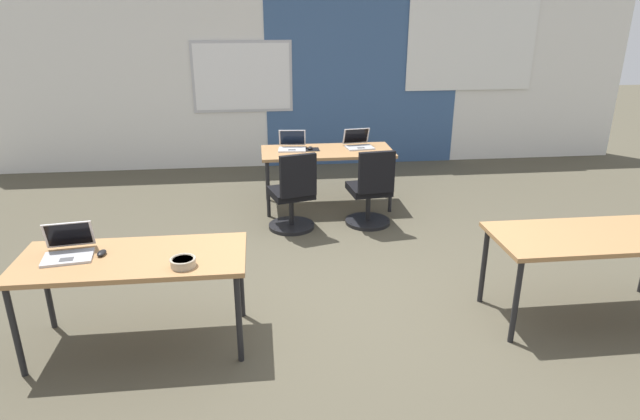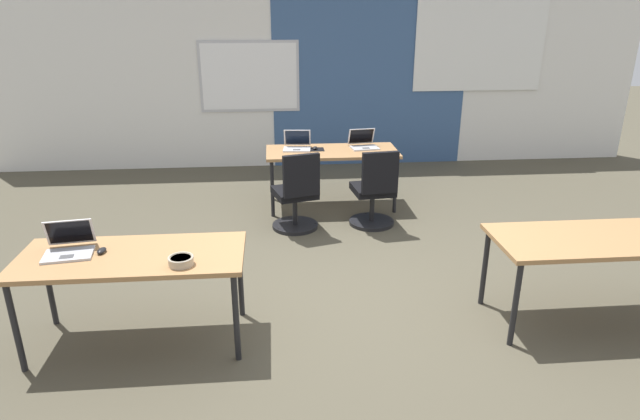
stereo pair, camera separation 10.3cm
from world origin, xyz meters
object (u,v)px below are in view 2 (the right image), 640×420
Objects in this scene: laptop_far_left at (297,145)px; chair_far_right at (374,195)px; laptop_near_left_end at (69,247)px; snack_bowl at (181,260)px; desk_near_left at (132,262)px; desk_near_right at (597,244)px; mouse_near_left_end at (102,251)px; laptop_far_right at (363,144)px; chair_far_left at (297,198)px; mouse_far_left at (315,148)px; desk_far_center at (332,155)px.

chair_far_right is at bearing -39.31° from laptop_far_left.
laptop_near_left_end reaches higher than snack_bowl.
desk_near_right is at bearing 0.00° from desk_near_left.
chair_far_right is 8.62× the size of mouse_near_left_end.
desk_near_right is 4.34× the size of laptop_far_right.
chair_far_left is (-0.88, -0.84, -0.39)m from laptop_far_right.
snack_bowl is (-0.95, -3.10, -0.01)m from laptop_far_left.
desk_near_left is 0.23m from mouse_near_left_end.
laptop_far_left is 0.39× the size of chair_far_left.
mouse_far_left is 0.91m from chair_far_left.
laptop_far_left is at bearing 167.04° from mouse_far_left.
laptop_near_left_end is at bearing 175.06° from mouse_near_left_end.
desk_far_center is 0.43m from laptop_far_right.
desk_near_right is at bearing -55.60° from mouse_far_left.
mouse_near_left_end is at bearing 34.32° from chair_far_right.
mouse_far_left is (-0.20, 0.05, 0.08)m from desk_far_center.
laptop_near_left_end reaches higher than mouse_near_left_end.
desk_far_center is 3.38m from mouse_near_left_end.
chair_far_right is at bearing 29.73° from laptop_near_left_end.
laptop_near_left_end is 3.35m from laptop_far_left.
mouse_far_left is (1.99, 2.79, -0.03)m from laptop_near_left_end.
desk_far_center is at bearing 57.99° from desk_near_left.
mouse_far_left is 0.63× the size of snack_bowl.
chair_far_right is 8.21× the size of mouse_far_left.
desk_near_left is at bearing 152.28° from snack_bowl.
laptop_far_left is (1.33, 2.90, 0.11)m from desk_near_left.
desk_near_right is at bearing 116.28° from chair_far_right.
snack_bowl is at bearing -127.21° from laptop_far_right.
chair_far_left is 2.46m from snack_bowl.
desk_near_left is 1.00× the size of desk_near_right.
laptop_far_left is at bearing 126.80° from desk_near_right.
laptop_near_left_end reaches higher than laptop_far_right.
laptop_far_right is 1.03× the size of laptop_far_left.
snack_bowl is at bearing -114.49° from desk_far_center.
snack_bowl reaches higher than mouse_near_left_end.
laptop_near_left_end is at bearing -116.83° from laptop_far_left.
desk_near_right is 3.72m from mouse_near_left_end.
mouse_near_left_end is (-3.71, 0.05, 0.08)m from desk_near_right.
laptop_near_left_end reaches higher than laptop_far_left.
laptop_far_right reaches higher than desk_far_center.
desk_near_right is 14.28× the size of mouse_far_left.
chair_far_right is at bearing 52.27° from snack_bowl.
snack_bowl is at bearing -176.30° from desk_near_right.
desk_far_center is 3.51m from laptop_near_left_end.
chair_far_left is (-0.05, -0.84, -0.39)m from laptop_far_left.
laptop_near_left_end is at bearing 162.14° from snack_bowl.
mouse_far_left is at bearing 124.40° from desk_near_right.
laptop_far_right is (0.41, 0.10, 0.11)m from desk_far_center.
mouse_far_left is at bearing -124.27° from chair_far_left.
desk_near_right is at bearing -57.99° from desk_far_center.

